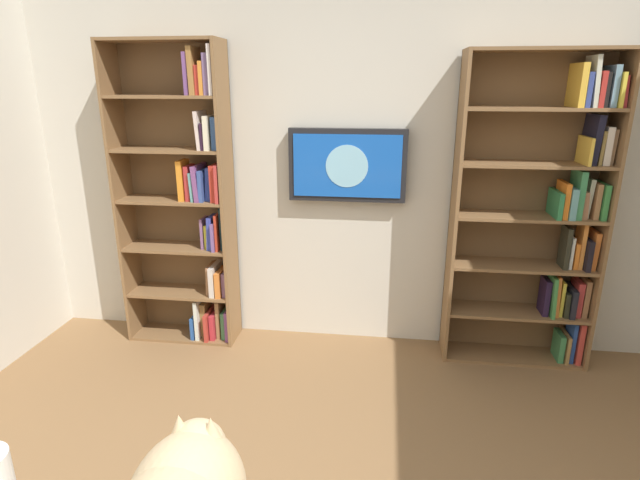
# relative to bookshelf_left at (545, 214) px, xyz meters

# --- Properties ---
(wall_back) EXTENTS (4.52, 0.06, 2.70)m
(wall_back) POSITION_rel_bookshelf_left_xyz_m (1.29, -0.17, 0.33)
(wall_back) COLOR beige
(wall_back) RESTS_ON ground
(bookshelf_left) EXTENTS (0.93, 0.28, 2.01)m
(bookshelf_left) POSITION_rel_bookshelf_left_xyz_m (0.00, 0.00, 0.00)
(bookshelf_left) COLOR brown
(bookshelf_left) RESTS_ON ground
(bookshelf_right) EXTENTS (0.78, 0.28, 2.09)m
(bookshelf_right) POSITION_rel_bookshelf_left_xyz_m (2.37, 0.00, -0.00)
(bookshelf_right) COLOR brown
(bookshelf_right) RESTS_ON ground
(wall_mounted_tv) EXTENTS (0.79, 0.07, 0.49)m
(wall_mounted_tv) POSITION_rel_bookshelf_left_xyz_m (1.27, -0.08, 0.27)
(wall_mounted_tv) COLOR black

